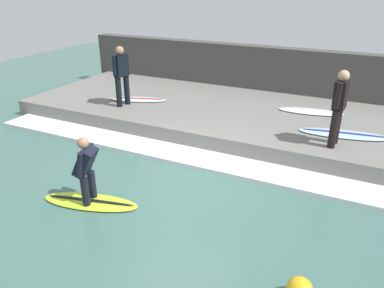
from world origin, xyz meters
name	(u,v)px	position (x,y,z in m)	size (l,w,h in m)	color
ground_plane	(181,184)	(0.00, 0.00, 0.00)	(28.00, 28.00, 0.00)	#426B60
concrete_ledge	(241,118)	(3.75, 0.00, 0.24)	(4.40, 12.87, 0.47)	slate
back_wall	(267,75)	(6.20, 0.00, 0.94)	(0.50, 13.52, 1.88)	#474442
wave_foam_crest	(203,160)	(1.11, 0.00, 0.05)	(0.88, 12.23, 0.11)	white
surfboard_riding	(91,202)	(-1.40, 1.21, 0.03)	(1.02, 1.96, 0.07)	#BFE02D
surfer_riding	(86,167)	(-1.40, 1.21, 0.78)	(0.50, 0.50, 1.30)	black
surfer_waiting_near	(121,73)	(2.63, 3.28, 1.44)	(0.57, 0.32, 1.72)	black
surfboard_waiting_near	(138,99)	(3.22, 3.18, 0.50)	(1.06, 1.83, 0.07)	silver
surfer_waiting_far	(339,104)	(2.33, -2.64, 1.43)	(0.58, 0.30, 1.70)	black
surfboard_waiting_far	(344,134)	(3.04, -2.81, 0.50)	(0.93, 2.16, 0.07)	silver
surfboard_spare	(311,111)	(4.39, -1.80, 0.50)	(0.83, 1.83, 0.06)	white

